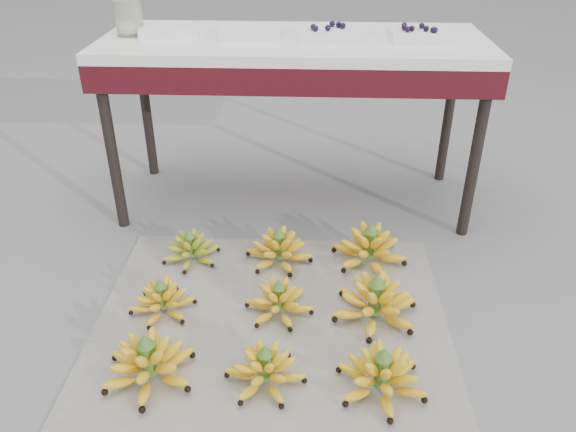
{
  "coord_description": "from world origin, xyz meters",
  "views": [
    {
      "loc": [
        0.22,
        -1.49,
        1.34
      ],
      "look_at": [
        0.14,
        0.33,
        0.27
      ],
      "focal_mm": 35.0,
      "sensor_mm": 36.0,
      "label": 1
    }
  ],
  "objects_px": {
    "bunch_front_center": "(265,370)",
    "bunch_back_center": "(279,250)",
    "tray_far_right": "(420,35)",
    "tray_left": "(251,33)",
    "bunch_back_right": "(369,248)",
    "bunch_front_right": "(381,375)",
    "vendor_table": "(294,59)",
    "bunch_back_left": "(191,249)",
    "bunch_front_left": "(149,363)",
    "bunch_mid_left": "(162,300)",
    "tray_far_left": "(168,30)",
    "tray_right": "(331,34)",
    "bunch_mid_right": "(375,303)",
    "newspaper_mat": "(272,319)",
    "glass_jar": "(129,18)",
    "bunch_mid_center": "(279,301)"
  },
  "relations": [
    {
      "from": "bunch_front_right",
      "to": "vendor_table",
      "type": "height_order",
      "value": "vendor_table"
    },
    {
      "from": "bunch_back_left",
      "to": "bunch_mid_right",
      "type": "bearing_deg",
      "value": -30.61
    },
    {
      "from": "tray_far_left",
      "to": "tray_right",
      "type": "bearing_deg",
      "value": -3.38
    },
    {
      "from": "bunch_back_right",
      "to": "tray_far_right",
      "type": "distance_m",
      "value": 0.91
    },
    {
      "from": "bunch_back_left",
      "to": "tray_far_left",
      "type": "height_order",
      "value": "tray_far_left"
    },
    {
      "from": "tray_left",
      "to": "bunch_mid_center",
      "type": "bearing_deg",
      "value": -79.06
    },
    {
      "from": "bunch_front_center",
      "to": "bunch_back_center",
      "type": "relative_size",
      "value": 0.91
    },
    {
      "from": "bunch_front_right",
      "to": "bunch_back_center",
      "type": "height_order",
      "value": "bunch_front_right"
    },
    {
      "from": "bunch_front_left",
      "to": "bunch_mid_left",
      "type": "relative_size",
      "value": 1.41
    },
    {
      "from": "bunch_mid_left",
      "to": "tray_far_right",
      "type": "height_order",
      "value": "tray_far_right"
    },
    {
      "from": "bunch_back_center",
      "to": "glass_jar",
      "type": "relative_size",
      "value": 2.23
    },
    {
      "from": "bunch_back_left",
      "to": "bunch_mid_center",
      "type": "bearing_deg",
      "value": -46.26
    },
    {
      "from": "bunch_front_left",
      "to": "bunch_back_left",
      "type": "xyz_separation_m",
      "value": [
        0.0,
        0.66,
        -0.01
      ]
    },
    {
      "from": "tray_right",
      "to": "bunch_mid_right",
      "type": "bearing_deg",
      "value": -78.66
    },
    {
      "from": "bunch_back_left",
      "to": "vendor_table",
      "type": "distance_m",
      "value": 0.94
    },
    {
      "from": "newspaper_mat",
      "to": "bunch_front_center",
      "type": "xyz_separation_m",
      "value": [
        0.0,
        -0.3,
        0.05
      ]
    },
    {
      "from": "vendor_table",
      "to": "glass_jar",
      "type": "distance_m",
      "value": 0.73
    },
    {
      "from": "bunch_back_center",
      "to": "tray_left",
      "type": "xyz_separation_m",
      "value": [
        -0.15,
        0.53,
        0.75
      ]
    },
    {
      "from": "bunch_back_center",
      "to": "tray_right",
      "type": "distance_m",
      "value": 0.93
    },
    {
      "from": "bunch_front_center",
      "to": "bunch_back_left",
      "type": "bearing_deg",
      "value": 130.45
    },
    {
      "from": "tray_far_left",
      "to": "bunch_mid_right",
      "type": "bearing_deg",
      "value": -45.65
    },
    {
      "from": "bunch_front_left",
      "to": "tray_far_right",
      "type": "relative_size",
      "value": 1.44
    },
    {
      "from": "glass_jar",
      "to": "bunch_front_right",
      "type": "bearing_deg",
      "value": -50.07
    },
    {
      "from": "bunch_back_left",
      "to": "tray_far_left",
      "type": "relative_size",
      "value": 0.93
    },
    {
      "from": "bunch_front_center",
      "to": "tray_far_right",
      "type": "relative_size",
      "value": 1.13
    },
    {
      "from": "bunch_front_left",
      "to": "tray_left",
      "type": "bearing_deg",
      "value": 60.14
    },
    {
      "from": "bunch_front_left",
      "to": "bunch_front_center",
      "type": "bearing_deg",
      "value": -19.49
    },
    {
      "from": "bunch_back_center",
      "to": "tray_left",
      "type": "relative_size",
      "value": 1.26
    },
    {
      "from": "newspaper_mat",
      "to": "bunch_mid_center",
      "type": "relative_size",
      "value": 4.58
    },
    {
      "from": "tray_left",
      "to": "glass_jar",
      "type": "height_order",
      "value": "glass_jar"
    },
    {
      "from": "tray_far_right",
      "to": "bunch_mid_left",
      "type": "bearing_deg",
      "value": -138.79
    },
    {
      "from": "bunch_front_left",
      "to": "tray_far_right",
      "type": "xyz_separation_m",
      "value": [
        0.93,
        1.17,
        0.75
      ]
    },
    {
      "from": "bunch_back_left",
      "to": "tray_left",
      "type": "height_order",
      "value": "tray_left"
    },
    {
      "from": "bunch_front_right",
      "to": "vendor_table",
      "type": "xyz_separation_m",
      "value": [
        -0.32,
        1.22,
        0.64
      ]
    },
    {
      "from": "bunch_front_left",
      "to": "bunch_front_right",
      "type": "bearing_deg",
      "value": -20.42
    },
    {
      "from": "bunch_front_center",
      "to": "bunch_back_left",
      "type": "xyz_separation_m",
      "value": [
        -0.36,
        0.66,
        -0.0
      ]
    },
    {
      "from": "tray_right",
      "to": "glass_jar",
      "type": "height_order",
      "value": "glass_jar"
    },
    {
      "from": "bunch_mid_center",
      "to": "tray_far_left",
      "type": "distance_m",
      "value": 1.28
    },
    {
      "from": "bunch_front_right",
      "to": "tray_far_right",
      "type": "bearing_deg",
      "value": 64.04
    },
    {
      "from": "newspaper_mat",
      "to": "tray_far_left",
      "type": "bearing_deg",
      "value": 118.85
    },
    {
      "from": "bunch_back_right",
      "to": "glass_jar",
      "type": "bearing_deg",
      "value": 173.39
    },
    {
      "from": "newspaper_mat",
      "to": "bunch_front_center",
      "type": "distance_m",
      "value": 0.31
    },
    {
      "from": "bunch_mid_left",
      "to": "bunch_back_center",
      "type": "distance_m",
      "value": 0.53
    },
    {
      "from": "bunch_mid_left",
      "to": "vendor_table",
      "type": "relative_size",
      "value": 0.16
    },
    {
      "from": "bunch_back_left",
      "to": "tray_right",
      "type": "height_order",
      "value": "tray_right"
    },
    {
      "from": "newspaper_mat",
      "to": "bunch_back_center",
      "type": "bearing_deg",
      "value": 89.38
    },
    {
      "from": "bunch_mid_right",
      "to": "glass_jar",
      "type": "bearing_deg",
      "value": 146.36
    },
    {
      "from": "bunch_mid_center",
      "to": "bunch_mid_right",
      "type": "height_order",
      "value": "bunch_mid_right"
    },
    {
      "from": "bunch_back_center",
      "to": "tray_far_right",
      "type": "height_order",
      "value": "tray_far_right"
    },
    {
      "from": "bunch_mid_center",
      "to": "bunch_mid_right",
      "type": "xyz_separation_m",
      "value": [
        0.34,
        -0.01,
        0.01
      ]
    }
  ]
}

